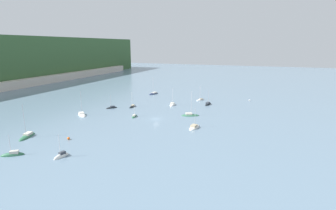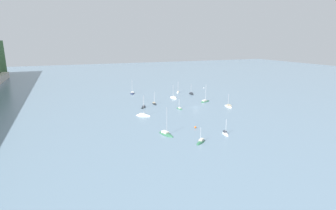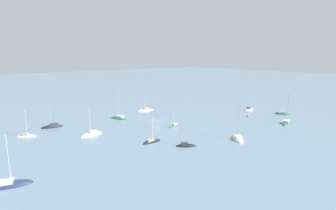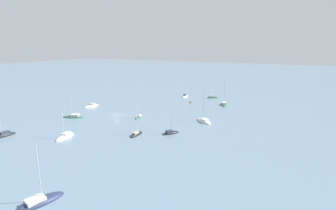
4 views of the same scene
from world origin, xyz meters
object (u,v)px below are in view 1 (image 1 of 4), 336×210
sailboat_10 (200,100)px  mooring_buoy_0 (69,138)px  sailboat_0 (134,117)px  sailboat_5 (154,94)px  sailboat_12 (27,137)px  sailboat_2 (190,115)px  sailboat_3 (61,157)px  mooring_buoy_1 (250,100)px  sailboat_6 (82,115)px  sailboat_1 (112,108)px  sailboat_11 (172,105)px  sailboat_7 (132,107)px  sailboat_8 (208,104)px  sailboat_9 (13,155)px  sailboat_4 (194,128)px

sailboat_10 → mooring_buoy_0: 77.94m
sailboat_0 → mooring_buoy_0: sailboat_0 is taller
sailboat_5 → sailboat_12: sailboat_12 is taller
sailboat_12 → mooring_buoy_0: sailboat_12 is taller
sailboat_10 → sailboat_2: bearing=38.6°
sailboat_3 → mooring_buoy_1: bearing=163.3°
sailboat_6 → sailboat_1: bearing=110.5°
sailboat_0 → sailboat_5: sailboat_5 is taller
sailboat_5 → sailboat_10: bearing=90.4°
sailboat_6 → sailboat_11: bearing=84.7°
mooring_buoy_0 → sailboat_5: bearing=4.4°
sailboat_5 → mooring_buoy_1: (-0.94, -56.30, 0.31)m
sailboat_1 → sailboat_12: (-44.14, 4.06, 0.03)m
sailboat_7 → sailboat_8: (17.98, -33.17, 0.01)m
sailboat_7 → sailboat_9: sailboat_7 is taller
sailboat_10 → sailboat_11: sailboat_11 is taller
sailboat_7 → sailboat_10: bearing=134.0°
sailboat_9 → mooring_buoy_1: size_ratio=8.54×
sailboat_5 → sailboat_7: sailboat_5 is taller
sailboat_6 → sailboat_9: 42.01m
sailboat_12 → sailboat_2: bearing=117.9°
sailboat_5 → mooring_buoy_0: (-82.01, -6.28, 0.33)m
sailboat_7 → sailboat_11: size_ratio=0.87×
sailboat_0 → mooring_buoy_1: bearing=-50.5°
sailboat_1 → sailboat_3: sailboat_3 is taller
sailboat_4 → sailboat_9: 57.20m
sailboat_0 → mooring_buoy_1: size_ratio=7.60×
sailboat_2 → sailboat_6: bearing=176.6°
sailboat_9 → sailboat_7: bearing=-128.2°
sailboat_4 → mooring_buoy_1: 57.56m
sailboat_10 → sailboat_1: bearing=-14.7°
sailboat_10 → sailboat_11: 19.19m
sailboat_8 → sailboat_10: sailboat_10 is taller
sailboat_1 → sailboat_3: size_ratio=0.94×
sailboat_5 → sailboat_7: size_ratio=1.31×
sailboat_3 → sailboat_10: (85.14, -17.62, -0.03)m
sailboat_3 → mooring_buoy_0: 13.48m
mooring_buoy_1 → mooring_buoy_0: bearing=148.3°
sailboat_4 → sailboat_1: bearing=78.5°
sailboat_3 → sailboat_4: size_ratio=0.91×
sailboat_2 → sailboat_7: sailboat_2 is taller
sailboat_4 → sailboat_8: (39.24, 3.32, -0.00)m
sailboat_6 → sailboat_7: sailboat_6 is taller
sailboat_4 → sailboat_11: bearing=39.6°
sailboat_3 → mooring_buoy_0: bearing=-138.9°
sailboat_9 → mooring_buoy_0: 16.20m
sailboat_2 → sailboat_7: bearing=146.5°
sailboat_5 → mooring_buoy_1: bearing=104.2°
sailboat_1 → mooring_buoy_0: size_ratio=8.08×
sailboat_6 → sailboat_7: 24.85m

